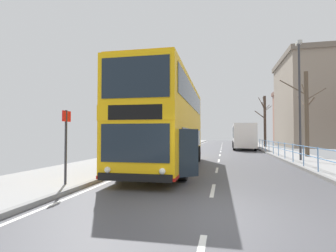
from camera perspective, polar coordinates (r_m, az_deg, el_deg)
The scene contains 10 objects.
ground at distance 6.23m, azimuth 1.86°, elevation -18.25°, with size 15.80×140.00×0.20m.
double_decker_bus_main at distance 13.63m, azimuth 0.19°, elevation 0.58°, with size 3.44×11.48×4.55m.
background_bus_far_lane at distance 33.55m, azimuth 16.27°, elevation -2.04°, with size 2.76×10.25×3.04m.
pedestrian_railing_far_kerb at distance 19.54m, azimuth 24.40°, elevation -4.41°, with size 0.05×25.69×1.09m.
bus_stop_sign_near at distance 9.29m, azimuth -21.61°, elevation -2.52°, with size 0.08×0.44×2.47m.
street_lamp_far_side at distance 18.99m, azimuth 27.05°, elevation 6.92°, with size 0.28×0.60×7.77m.
bare_tree_far_00 at distance 22.31m, azimuth 28.24°, elevation 2.77°, with size 3.19×2.68×6.46m.
bare_tree_far_01 at distance 37.81m, azimuth 20.58°, elevation 1.29°, with size 2.25×2.91×6.96m.
background_building_00 at distance 56.35m, azimuth 29.45°, elevation 2.18°, with size 12.28×16.41×11.05m.
background_building_02 at distance 44.66m, azimuth 31.96°, elevation 4.72°, with size 13.26×13.41×13.37m.
Camera 1 is at (0.36, -5.88, 1.79)m, focal length 27.59 mm.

